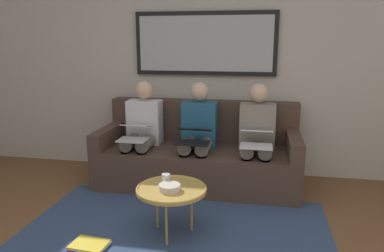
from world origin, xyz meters
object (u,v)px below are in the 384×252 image
(bowl, at_px, (170,187))
(laptop_black, at_px, (194,135))
(couch, at_px, (199,155))
(laptop_silver, at_px, (135,132))
(coffee_table, at_px, (171,190))
(person_left, at_px, (257,134))
(person_middle, at_px, (198,131))
(framed_mirror, at_px, (205,44))
(cup, at_px, (166,179))
(magazine_stack, at_px, (90,245))
(person_right, at_px, (142,129))
(laptop_white, at_px, (257,138))

(bowl, bearing_deg, laptop_black, -91.36)
(couch, bearing_deg, bowl, 88.97)
(laptop_black, distance_m, laptop_silver, 0.64)
(coffee_table, xyz_separation_m, laptop_black, (-0.02, -0.91, 0.23))
(person_left, relative_size, person_middle, 1.00)
(laptop_black, bearing_deg, framed_mirror, -90.00)
(coffee_table, distance_m, person_left, 1.34)
(cup, distance_m, bowl, 0.14)
(bowl, distance_m, person_middle, 1.20)
(framed_mirror, bearing_deg, magazine_stack, 72.59)
(person_middle, relative_size, laptop_black, 3.22)
(laptop_silver, bearing_deg, magazine_stack, 91.68)
(framed_mirror, relative_size, person_left, 1.46)
(bowl, bearing_deg, cup, -63.04)
(cup, height_order, person_right, person_right)
(person_middle, distance_m, person_right, 0.64)
(person_left, relative_size, person_right, 1.00)
(couch, bearing_deg, coffee_table, 89.14)
(coffee_table, relative_size, person_left, 0.51)
(laptop_white, height_order, laptop_black, laptop_white)
(framed_mirror, height_order, laptop_silver, framed_mirror)
(laptop_silver, relative_size, magazine_stack, 1.24)
(person_middle, distance_m, laptop_black, 0.24)
(couch, relative_size, laptop_silver, 5.81)
(person_left, height_order, laptop_white, person_left)
(couch, xyz_separation_m, laptop_white, (-0.64, 0.31, 0.32))
(laptop_black, xyz_separation_m, magazine_stack, (0.60, 1.23, -0.61))
(person_left, bearing_deg, bowl, 60.93)
(couch, height_order, laptop_silver, couch)
(cup, bearing_deg, laptop_white, -130.92)
(person_left, distance_m, laptop_silver, 1.30)
(cup, xyz_separation_m, person_right, (0.56, -1.07, 0.15))
(laptop_black, distance_m, magazine_stack, 1.50)
(coffee_table, distance_m, laptop_white, 1.15)
(couch, bearing_deg, laptop_silver, 25.69)
(coffee_table, distance_m, person_right, 1.32)
(coffee_table, xyz_separation_m, person_right, (0.62, -1.15, 0.21))
(person_middle, bearing_deg, person_right, 0.00)
(person_middle, bearing_deg, person_left, 180.00)
(laptop_black, bearing_deg, laptop_white, -179.85)
(laptop_white, bearing_deg, laptop_black, 0.15)
(cup, distance_m, person_right, 1.22)
(framed_mirror, bearing_deg, cup, 86.88)
(person_left, bearing_deg, magazine_stack, 49.75)
(couch, relative_size, coffee_table, 3.80)
(couch, distance_m, laptop_silver, 0.78)
(coffee_table, relative_size, laptop_silver, 1.53)
(coffee_table, relative_size, person_right, 0.51)
(cup, bearing_deg, person_middle, -94.44)
(person_right, bearing_deg, person_middle, 180.00)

